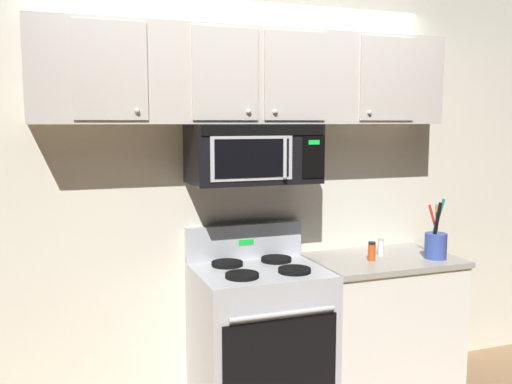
{
  "coord_description": "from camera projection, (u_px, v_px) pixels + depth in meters",
  "views": [
    {
      "loc": [
        -1.15,
        -2.64,
        1.76
      ],
      "look_at": [
        0.0,
        0.49,
        1.35
      ],
      "focal_mm": 39.79,
      "sensor_mm": 36.0,
      "label": 1
    }
  ],
  "objects": [
    {
      "name": "utensil_crock_blue",
      "position": [
        436.0,
        243.0,
        3.59
      ],
      "size": [
        0.14,
        0.14,
        0.39
      ],
      "color": "#384C9E",
      "rests_on": "counter_segment"
    },
    {
      "name": "stove_range",
      "position": [
        260.0,
        339.0,
        3.4
      ],
      "size": [
        0.76,
        0.69,
        1.12
      ],
      "color": "#B7BABF",
      "rests_on": "ground_plane"
    },
    {
      "name": "back_wall",
      "position": [
        240.0,
        187.0,
        3.64
      ],
      "size": [
        5.2,
        0.1,
        2.7
      ],
      "primitive_type": "cube",
      "color": "silver",
      "rests_on": "ground_plane"
    },
    {
      "name": "counter_segment",
      "position": [
        380.0,
        324.0,
        3.7
      ],
      "size": [
        0.93,
        0.65,
        0.9
      ],
      "color": "white",
      "rests_on": "ground_plane"
    },
    {
      "name": "over_range_microwave",
      "position": [
        253.0,
        154.0,
        3.38
      ],
      "size": [
        0.76,
        0.43,
        0.35
      ],
      "color": "black"
    },
    {
      "name": "upper_cabinets",
      "position": [
        251.0,
        77.0,
        3.35
      ],
      "size": [
        2.5,
        0.36,
        0.55
      ],
      "color": "#BCB7AD"
    },
    {
      "name": "spice_jar",
      "position": [
        372.0,
        251.0,
        3.54
      ],
      "size": [
        0.05,
        0.05,
        0.12
      ],
      "color": "#C64C19",
      "rests_on": "counter_segment"
    },
    {
      "name": "salt_shaker",
      "position": [
        381.0,
        247.0,
        3.68
      ],
      "size": [
        0.04,
        0.04,
        0.11
      ],
      "color": "white",
      "rests_on": "counter_segment"
    }
  ]
}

